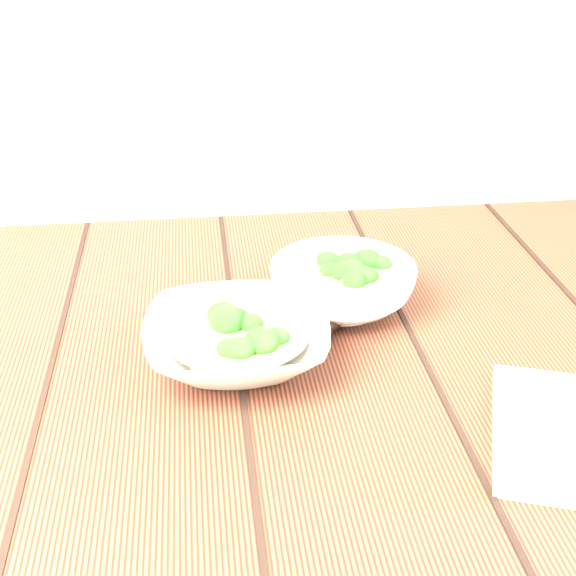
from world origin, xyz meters
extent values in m
cube|color=#34180E|center=(0.00, 0.00, 0.73)|extent=(1.20, 0.80, 0.04)
cube|color=#34180E|center=(0.54, 0.34, 0.35)|extent=(0.07, 0.07, 0.71)
imported|color=silver|center=(-0.02, -0.01, 0.77)|extent=(0.20, 0.20, 0.05)
cylinder|color=olive|center=(-0.02, -0.01, 0.79)|extent=(0.16, 0.16, 0.00)
ellipsoid|color=#1E6F18|center=(0.00, 0.00, 0.79)|extent=(0.03, 0.03, 0.02)
ellipsoid|color=#1E6F18|center=(-0.01, 0.03, 0.79)|extent=(0.03, 0.03, 0.02)
ellipsoid|color=#1E6F18|center=(-0.05, 0.02, 0.79)|extent=(0.03, 0.03, 0.02)
ellipsoid|color=#1E6F18|center=(-0.04, -0.01, 0.79)|extent=(0.03, 0.03, 0.02)
ellipsoid|color=#1E6F18|center=(-0.03, -0.04, 0.79)|extent=(0.03, 0.03, 0.02)
ellipsoid|color=#1E6F18|center=(0.02, -0.04, 0.79)|extent=(0.03, 0.03, 0.02)
imported|color=silver|center=(0.11, 0.10, 0.78)|extent=(0.22, 0.22, 0.05)
cylinder|color=olive|center=(0.11, 0.10, 0.79)|extent=(0.14, 0.14, 0.00)
ellipsoid|color=#1E6F18|center=(0.13, 0.10, 0.80)|extent=(0.03, 0.03, 0.02)
ellipsoid|color=#1E6F18|center=(0.13, 0.12, 0.80)|extent=(0.03, 0.03, 0.02)
ellipsoid|color=#1E6F18|center=(0.10, 0.14, 0.80)|extent=(0.03, 0.03, 0.02)
ellipsoid|color=#1E6F18|center=(0.09, 0.11, 0.80)|extent=(0.03, 0.03, 0.02)
ellipsoid|color=#1E6F18|center=(0.08, 0.09, 0.80)|extent=(0.03, 0.03, 0.02)
ellipsoid|color=#1E6F18|center=(0.09, 0.06, 0.80)|extent=(0.03, 0.03, 0.02)
ellipsoid|color=#1E6F18|center=(0.12, 0.08, 0.80)|extent=(0.03, 0.03, 0.02)
ellipsoid|color=#1E6F18|center=(0.14, 0.08, 0.80)|extent=(0.03, 0.03, 0.02)
torus|color=black|center=(0.06, 0.07, 0.76)|extent=(0.12, 0.12, 0.03)
camera|label=1|loc=(-0.06, -0.74, 1.22)|focal=50.00mm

